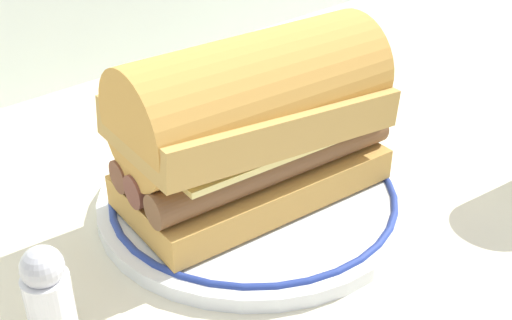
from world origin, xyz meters
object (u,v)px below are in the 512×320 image
Objects in this scene: plate at (256,199)px; butter_knife at (210,95)px; salt_shaker at (48,295)px; sausage_sandwich at (256,121)px.

butter_knife is (0.10, 0.19, -0.00)m from plate.
salt_shaker is at bearing -173.55° from plate.
plate is 0.07m from sausage_sandwich.
plate is at bearing -147.72° from sausage_sandwich.
salt_shaker is (-0.19, -0.02, 0.03)m from plate.
sausage_sandwich reaches higher than salt_shaker.
sausage_sandwich is at bearing -117.94° from butter_knife.
sausage_sandwich is 0.22m from butter_knife.
sausage_sandwich is 1.65× the size of butter_knife.
sausage_sandwich is at bearing 6.45° from salt_shaker.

